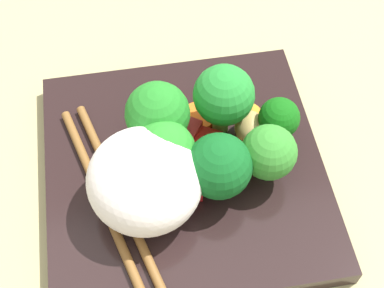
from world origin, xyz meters
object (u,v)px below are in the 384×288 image
broccoli_floret_5 (279,119)px  chopstick_pair (115,208)px  square_plate (185,172)px  carrot_slice_4 (248,115)px  rice_mound (145,180)px

broccoli_floret_5 → chopstick_pair: bearing=110.4°
square_plate → chopstick_pair: chopstick_pair is taller
square_plate → carrot_slice_4: bearing=-54.8°
rice_mound → chopstick_pair: rice_mound is taller
square_plate → carrot_slice_4: (4.51, -6.38, 1.23)cm
broccoli_floret_5 → carrot_slice_4: bearing=36.8°
rice_mound → carrot_slice_4: (7.53, -9.86, -3.22)cm
square_plate → broccoli_floret_5: bearing=-77.2°
chopstick_pair → rice_mound: bearing=82.3°
broccoli_floret_5 → carrot_slice_4: 4.19cm
square_plate → rice_mound: 6.40cm
rice_mound → chopstick_pair: bearing=99.9°
broccoli_floret_5 → chopstick_pair: (-5.38, 14.48, -2.51)cm
carrot_slice_4 → rice_mound: bearing=127.4°
square_plate → rice_mound: size_ratio=2.58×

